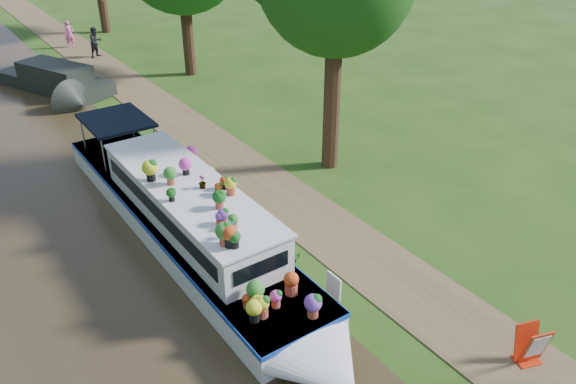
{
  "coord_description": "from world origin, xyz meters",
  "views": [
    {
      "loc": [
        -7.38,
        -10.41,
        8.78
      ],
      "look_at": [
        0.22,
        0.39,
        1.3
      ],
      "focal_mm": 35.0,
      "sensor_mm": 36.0,
      "label": 1
    }
  ],
  "objects": [
    {
      "name": "pedestrian_pink",
      "position": [
        1.05,
        23.51,
        0.79
      ],
      "size": [
        0.56,
        0.37,
        1.51
      ],
      "primitive_type": "imported",
      "rotation": [
        0.0,
        0.0,
        0.02
      ],
      "color": "#DB5A76",
      "rests_on": "towpath"
    },
    {
      "name": "plant_boat",
      "position": [
        -2.25,
        1.35,
        0.85
      ],
      "size": [
        2.29,
        13.52,
        2.28
      ],
      "color": "silver",
      "rests_on": "canal_water"
    },
    {
      "name": "sandwich_board",
      "position": [
        1.49,
        -6.41,
        0.43
      ],
      "size": [
        0.59,
        0.6,
        0.88
      ],
      "rotation": [
        0.0,
        0.0,
        -0.32
      ],
      "color": "red",
      "rests_on": "towpath"
    },
    {
      "name": "pedestrian_dark",
      "position": [
        1.66,
        20.67,
        0.84
      ],
      "size": [
        0.96,
        0.87,
        1.61
      ],
      "primitive_type": "imported",
      "rotation": [
        0.0,
        0.0,
        0.41
      ],
      "color": "black",
      "rests_on": "towpath"
    },
    {
      "name": "towpath",
      "position": [
        1.2,
        0.0,
        0.01
      ],
      "size": [
        2.2,
        100.0,
        0.03
      ],
      "primitive_type": "cube",
      "color": "brown",
      "rests_on": "ground"
    },
    {
      "name": "ground",
      "position": [
        0.0,
        0.0,
        0.0
      ],
      "size": [
        100.0,
        100.0,
        0.0
      ],
      "primitive_type": "plane",
      "color": "#214010",
      "rests_on": "ground"
    },
    {
      "name": "verge_plant",
      "position": [
        -0.6,
        -0.98,
        0.22
      ],
      "size": [
        0.42,
        0.37,
        0.44
      ],
      "primitive_type": "imported",
      "rotation": [
        0.0,
        0.0,
        -0.05
      ],
      "color": "#1C6021",
      "rests_on": "ground"
    },
    {
      "name": "second_boat",
      "position": [
        -1.75,
        16.14,
        0.54
      ],
      "size": [
        4.21,
        7.29,
        1.32
      ],
      "rotation": [
        0.0,
        0.0,
        0.41
      ],
      "color": "black",
      "rests_on": "canal_water"
    },
    {
      "name": "canal_water",
      "position": [
        -6.0,
        0.0,
        0.01
      ],
      "size": [
        10.0,
        100.0,
        0.02
      ],
      "primitive_type": "cube",
      "color": "#2E2514",
      "rests_on": "ground"
    }
  ]
}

